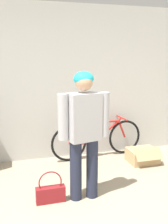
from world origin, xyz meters
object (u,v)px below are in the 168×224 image
at_px(person, 84,126).
at_px(handbag, 51,193).
at_px(bicycle, 98,139).
at_px(cardboard_box, 142,156).

distance_m(person, handbag, 0.91).
xyz_separation_m(bicycle, cardboard_box, (0.65, -0.43, -0.23)).
bearing_deg(person, cardboard_box, 20.83).
distance_m(person, cardboard_box, 1.71).
bearing_deg(handbag, bicycle, 50.42).
bearing_deg(handbag, cardboard_box, 25.93).
xyz_separation_m(person, handbag, (-0.42, 0.00, -0.81)).
bearing_deg(bicycle, person, -120.15).
relative_size(bicycle, handbag, 4.17).
height_order(bicycle, cardboard_box, bicycle).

